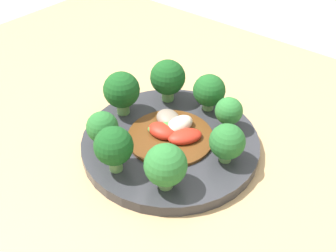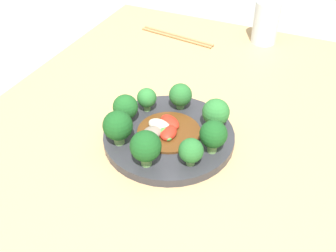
{
  "view_description": "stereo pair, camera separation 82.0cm",
  "coord_description": "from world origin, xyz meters",
  "px_view_note": "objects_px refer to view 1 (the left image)",
  "views": [
    {
      "loc": [
        0.27,
        -0.32,
        1.12
      ],
      "look_at": [
        -0.0,
        0.01,
        0.77
      ],
      "focal_mm": 42.0,
      "sensor_mm": 36.0,
      "label": 1
    },
    {
      "loc": [
        -0.54,
        -0.22,
        1.24
      ],
      "look_at": [
        -0.0,
        0.01,
        0.77
      ],
      "focal_mm": 42.0,
      "sensor_mm": 36.0,
      "label": 2
    }
  ],
  "objects_px": {
    "plate": "(168,141)",
    "broccoli_southwest": "(102,128)",
    "stirfry_center": "(171,131)",
    "broccoli_southeast": "(166,166)",
    "broccoli_south": "(114,147)",
    "broccoli_east": "(227,142)",
    "broccoli_north": "(207,90)",
    "broccoli_northeast": "(229,111)",
    "broccoli_northwest": "(168,78)",
    "broccoli_west": "(122,91)"
  },
  "relations": [
    {
      "from": "broccoli_southeast",
      "to": "broccoli_northwest",
      "type": "distance_m",
      "value": 0.19
    },
    {
      "from": "broccoli_southwest",
      "to": "stirfry_center",
      "type": "bearing_deg",
      "value": 52.43
    },
    {
      "from": "broccoli_south",
      "to": "broccoli_northeast",
      "type": "height_order",
      "value": "broccoli_south"
    },
    {
      "from": "plate",
      "to": "broccoli_west",
      "type": "xyz_separation_m",
      "value": [
        -0.09,
        0.0,
        0.05
      ]
    },
    {
      "from": "broccoli_northwest",
      "to": "broccoli_east",
      "type": "bearing_deg",
      "value": -22.19
    },
    {
      "from": "broccoli_southeast",
      "to": "broccoli_north",
      "type": "height_order",
      "value": "broccoli_southeast"
    },
    {
      "from": "broccoli_southeast",
      "to": "broccoli_south",
      "type": "distance_m",
      "value": 0.07
    },
    {
      "from": "broccoli_southwest",
      "to": "broccoli_north",
      "type": "relative_size",
      "value": 0.91
    },
    {
      "from": "plate",
      "to": "broccoli_northeast",
      "type": "distance_m",
      "value": 0.1
    },
    {
      "from": "broccoli_southeast",
      "to": "broccoli_northwest",
      "type": "xyz_separation_m",
      "value": [
        -0.12,
        0.15,
        0.01
      ]
    },
    {
      "from": "broccoli_east",
      "to": "broccoli_southeast",
      "type": "bearing_deg",
      "value": -110.08
    },
    {
      "from": "plate",
      "to": "broccoli_southeast",
      "type": "xyz_separation_m",
      "value": [
        0.06,
        -0.08,
        0.04
      ]
    },
    {
      "from": "broccoli_southeast",
      "to": "broccoli_northeast",
      "type": "distance_m",
      "value": 0.15
    },
    {
      "from": "plate",
      "to": "stirfry_center",
      "type": "distance_m",
      "value": 0.02
    },
    {
      "from": "broccoli_east",
      "to": "broccoli_north",
      "type": "distance_m",
      "value": 0.12
    },
    {
      "from": "broccoli_northwest",
      "to": "broccoli_northeast",
      "type": "height_order",
      "value": "broccoli_northwest"
    },
    {
      "from": "plate",
      "to": "broccoli_northeast",
      "type": "relative_size",
      "value": 5.0
    },
    {
      "from": "plate",
      "to": "stirfry_center",
      "type": "height_order",
      "value": "stirfry_center"
    },
    {
      "from": "broccoli_northwest",
      "to": "broccoli_west",
      "type": "xyz_separation_m",
      "value": [
        -0.03,
        -0.07,
        0.0
      ]
    },
    {
      "from": "broccoli_southeast",
      "to": "broccoli_northeast",
      "type": "relative_size",
      "value": 1.23
    },
    {
      "from": "broccoli_southeast",
      "to": "broccoli_northwest",
      "type": "height_order",
      "value": "broccoli_northwest"
    },
    {
      "from": "broccoli_north",
      "to": "broccoli_northeast",
      "type": "bearing_deg",
      "value": -22.27
    },
    {
      "from": "plate",
      "to": "broccoli_southwest",
      "type": "bearing_deg",
      "value": -130.04
    },
    {
      "from": "broccoli_southeast",
      "to": "broccoli_south",
      "type": "height_order",
      "value": "broccoli_south"
    },
    {
      "from": "plate",
      "to": "broccoli_north",
      "type": "height_order",
      "value": "broccoli_north"
    },
    {
      "from": "stirfry_center",
      "to": "broccoli_east",
      "type": "bearing_deg",
      "value": 3.34
    },
    {
      "from": "broccoli_east",
      "to": "broccoli_west",
      "type": "distance_m",
      "value": 0.18
    },
    {
      "from": "broccoli_south",
      "to": "stirfry_center",
      "type": "relative_size",
      "value": 0.53
    },
    {
      "from": "plate",
      "to": "stirfry_center",
      "type": "xyz_separation_m",
      "value": [
        0.0,
        0.01,
        0.02
      ]
    },
    {
      "from": "broccoli_northwest",
      "to": "broccoli_east",
      "type": "height_order",
      "value": "broccoli_northwest"
    },
    {
      "from": "broccoli_west",
      "to": "stirfry_center",
      "type": "distance_m",
      "value": 0.1
    },
    {
      "from": "broccoli_south",
      "to": "broccoli_northwest",
      "type": "bearing_deg",
      "value": 106.47
    },
    {
      "from": "broccoli_southwest",
      "to": "plate",
      "type": "bearing_deg",
      "value": 49.96
    },
    {
      "from": "broccoli_south",
      "to": "broccoli_west",
      "type": "bearing_deg",
      "value": 130.04
    },
    {
      "from": "plate",
      "to": "broccoli_southeast",
      "type": "height_order",
      "value": "broccoli_southeast"
    },
    {
      "from": "broccoli_east",
      "to": "broccoli_west",
      "type": "bearing_deg",
      "value": -176.63
    },
    {
      "from": "broccoli_east",
      "to": "stirfry_center",
      "type": "distance_m",
      "value": 0.09
    },
    {
      "from": "plate",
      "to": "broccoli_west",
      "type": "distance_m",
      "value": 0.1
    },
    {
      "from": "broccoli_southeast",
      "to": "broccoli_southwest",
      "type": "relative_size",
      "value": 1.17
    },
    {
      "from": "broccoli_south",
      "to": "plate",
      "type": "bearing_deg",
      "value": 83.1
    },
    {
      "from": "plate",
      "to": "broccoli_southwest",
      "type": "distance_m",
      "value": 0.1
    },
    {
      "from": "broccoli_southeast",
      "to": "broccoli_south",
      "type": "xyz_separation_m",
      "value": [
        -0.07,
        -0.02,
        0.0
      ]
    },
    {
      "from": "broccoli_east",
      "to": "broccoli_southwest",
      "type": "relative_size",
      "value": 1.05
    },
    {
      "from": "broccoli_west",
      "to": "broccoli_southwest",
      "type": "height_order",
      "value": "broccoli_west"
    },
    {
      "from": "broccoli_northeast",
      "to": "broccoli_north",
      "type": "relative_size",
      "value": 0.87
    },
    {
      "from": "broccoli_southeast",
      "to": "broccoli_west",
      "type": "height_order",
      "value": "broccoli_west"
    },
    {
      "from": "broccoli_northwest",
      "to": "broccoli_southwest",
      "type": "relative_size",
      "value": 1.3
    },
    {
      "from": "broccoli_southwest",
      "to": "broccoli_northwest",
      "type": "bearing_deg",
      "value": 90.83
    },
    {
      "from": "broccoli_southeast",
      "to": "stirfry_center",
      "type": "distance_m",
      "value": 0.1
    },
    {
      "from": "broccoli_northeast",
      "to": "plate",
      "type": "bearing_deg",
      "value": -127.05
    }
  ]
}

